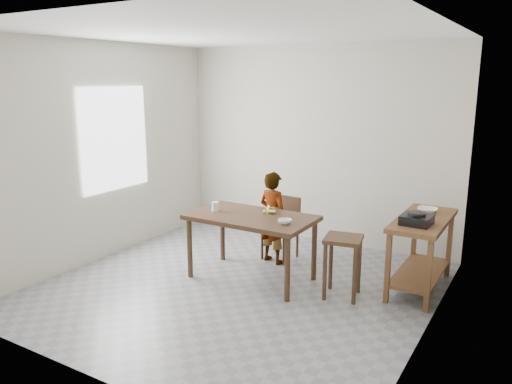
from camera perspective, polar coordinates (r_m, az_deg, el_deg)
The scene contains 17 objects.
floor at distance 5.62m, azimuth -2.14°, elevation -10.99°, with size 4.00×4.00×0.04m, color gray.
ceiling at distance 5.16m, azimuth -2.40°, elevation 18.08°, with size 4.00×4.00×0.04m, color white.
wall_back at distance 6.97m, azimuth 6.88°, elevation 5.36°, with size 4.00×0.04×2.70m, color beige.
wall_front at distance 3.73m, azimuth -19.48°, elevation -1.87°, with size 4.00×0.04×2.70m, color beige.
wall_left at distance 6.53m, azimuth -17.32°, elevation 4.36°, with size 0.04×4.00×2.70m, color beige.
wall_right at distance 4.46m, azimuth 20.02°, elevation 0.43°, with size 0.04×4.00×2.70m, color beige.
window_pane at distance 6.61m, azimuth -15.83°, elevation 5.86°, with size 0.02×1.10×1.30m, color white.
dining_table at distance 5.71m, azimuth -0.52°, elevation -6.32°, with size 1.40×0.80×0.75m, color #3C2718, non-canonical shape.
prep_counter at distance 5.72m, azimuth 18.31°, elevation -6.70°, with size 0.50×1.20×0.80m, color brown, non-canonical shape.
child at distance 6.16m, azimuth 1.98°, elevation -2.94°, with size 0.42×0.28×1.15m, color silver.
dining_chair at distance 6.34m, azimuth 2.76°, elevation -4.19°, with size 0.38×0.38×0.79m, color #3C2718, non-canonical shape.
stool at distance 5.35m, azimuth 9.84°, elevation -8.42°, with size 0.37×0.37×0.65m, color #3C2718, non-canonical shape.
glass_tumbler at distance 5.79m, azimuth -4.67°, elevation -1.66°, with size 0.09×0.09×0.11m, color white.
small_bowl at distance 5.29m, azimuth 3.30°, elevation -3.37°, with size 0.15×0.15×0.05m, color white.
banana at distance 5.67m, azimuth 1.52°, elevation -2.17°, with size 0.16×0.11×0.06m, color #EDBE4A, non-canonical shape.
serving_bowl at distance 5.83m, azimuth 19.00°, elevation -1.98°, with size 0.22×0.22×0.05m, color white.
gas_burner at distance 5.33m, azimuth 17.89°, elevation -3.03°, with size 0.29×0.29×0.10m, color black.
Camera 1 is at (2.81, -4.30, 2.25)m, focal length 35.00 mm.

